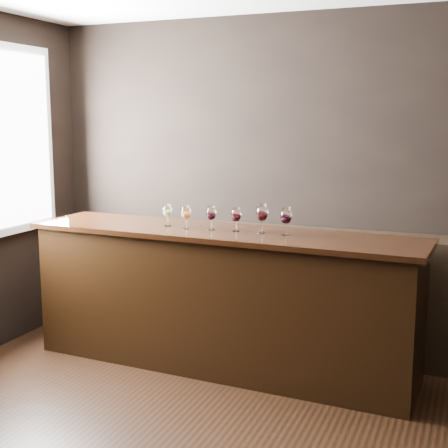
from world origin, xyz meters
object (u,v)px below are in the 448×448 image
at_px(bar_counter, 221,302).
at_px(glass_red_a, 211,214).
at_px(back_bar_shelf, 371,297).
at_px(glass_red_b, 236,215).
at_px(glass_red_c, 262,213).
at_px(glass_red_d, 286,216).
at_px(glass_amber, 186,213).
at_px(glass_white, 167,211).

bearing_deg(bar_counter, glass_red_a, -177.64).
distance_m(back_bar_shelf, glass_red_b, 1.31).
bearing_deg(glass_red_c, glass_red_b, -176.14).
height_order(glass_red_b, glass_red_c, glass_red_c).
height_order(bar_counter, back_bar_shelf, bar_counter).
xyz_separation_m(back_bar_shelf, glass_red_a, (-1.13, -0.62, 0.70)).
relative_size(glass_red_a, glass_red_d, 0.91).
bearing_deg(glass_amber, back_bar_shelf, 26.18).
height_order(back_bar_shelf, glass_amber, glass_amber).
xyz_separation_m(bar_counter, glass_red_a, (-0.08, 0.00, 0.69)).
distance_m(glass_white, glass_red_a, 0.39).
relative_size(glass_amber, glass_red_c, 0.85).
xyz_separation_m(bar_counter, glass_white, (-0.47, 0.02, 0.68)).
relative_size(back_bar_shelf, glass_red_b, 15.84).
relative_size(back_bar_shelf, glass_red_a, 15.39).
bearing_deg(glass_red_b, glass_red_a, -176.94).
distance_m(glass_white, glass_red_c, 0.79).
relative_size(glass_white, glass_red_d, 0.86).
relative_size(glass_white, glass_red_c, 0.81).
xyz_separation_m(glass_amber, glass_red_c, (0.60, 0.06, 0.02)).
distance_m(bar_counter, glass_red_b, 0.70).
bearing_deg(glass_red_d, glass_white, 178.63).
bearing_deg(back_bar_shelf, glass_red_c, -141.05).
xyz_separation_m(glass_white, glass_red_a, (0.39, -0.02, 0.01)).
height_order(glass_amber, glass_red_d, glass_red_d).
distance_m(glass_white, glass_red_b, 0.59).
relative_size(bar_counter, back_bar_shelf, 1.06).
bearing_deg(glass_white, glass_red_b, -1.12).
bearing_deg(glass_red_b, glass_red_c, 3.86).
height_order(bar_counter, glass_red_c, glass_red_c).
relative_size(glass_white, glass_red_a, 0.95).
relative_size(glass_red_b, glass_red_c, 0.83).
bearing_deg(glass_amber, glass_white, 162.62).
bearing_deg(glass_white, back_bar_shelf, 21.31).
bearing_deg(glass_red_c, glass_red_a, -176.54).
bearing_deg(bar_counter, glass_amber, -169.71).
height_order(bar_counter, glass_red_b, glass_red_b).
xyz_separation_m(glass_white, glass_amber, (0.19, -0.06, 0.01)).
bearing_deg(glass_amber, glass_red_b, 7.00).
distance_m(bar_counter, glass_amber, 0.74).
bearing_deg(back_bar_shelf, glass_white, -158.69).
distance_m(glass_red_c, glass_red_d, 0.19).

